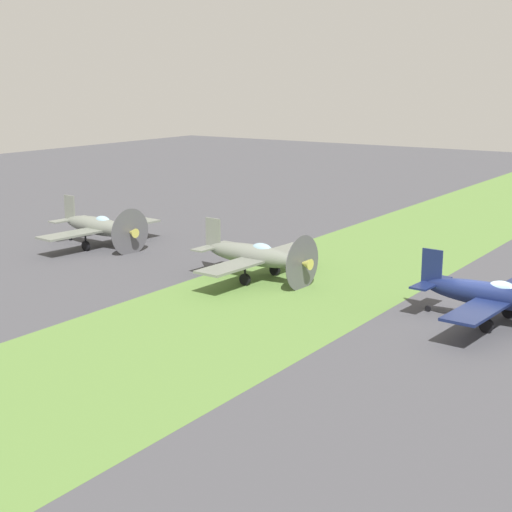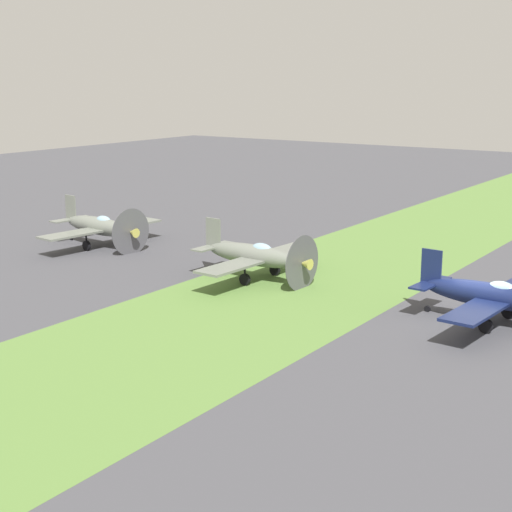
{
  "view_description": "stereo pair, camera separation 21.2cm",
  "coord_description": "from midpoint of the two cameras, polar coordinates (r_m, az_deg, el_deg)",
  "views": [
    {
      "loc": [
        32.86,
        10.59,
        10.5
      ],
      "look_at": [
        -0.7,
        -12.07,
        1.21
      ],
      "focal_mm": 55.04,
      "sensor_mm": 36.0,
      "label": 1
    },
    {
      "loc": [
        32.74,
        10.76,
        10.5
      ],
      "look_at": [
        -0.7,
        -12.07,
        1.21
      ],
      "focal_mm": 55.04,
      "sensor_mm": 36.0,
      "label": 2
    }
  ],
  "objects": [
    {
      "name": "ground_plane",
      "position": [
        36.06,
        15.62,
        -4.5
      ],
      "size": [
        160.0,
        160.0,
        0.0
      ],
      "primitive_type": "plane",
      "color": "#424247"
    },
    {
      "name": "grass_verge",
      "position": [
        39.79,
        2.95,
        -2.39
      ],
      "size": [
        120.0,
        11.0,
        0.01
      ],
      "primitive_type": "cube",
      "color": "#567A38",
      "rests_on": "ground"
    },
    {
      "name": "airplane_lead",
      "position": [
        35.33,
        16.95,
        -2.78
      ],
      "size": [
        8.61,
        6.8,
        3.06
      ],
      "rotation": [
        0.0,
        0.0,
        -0.07
      ],
      "color": "#141E47",
      "rests_on": "ground"
    },
    {
      "name": "airplane_wingman",
      "position": [
        41.28,
        0.12,
        0.05
      ],
      "size": [
        8.72,
        6.9,
        3.11
      ],
      "rotation": [
        0.0,
        0.0,
        -0.06
      ],
      "color": "slate",
      "rests_on": "ground"
    },
    {
      "name": "airplane_trail",
      "position": [
        50.26,
        -11.17,
        2.14
      ],
      "size": [
        8.81,
        6.98,
        3.12
      ],
      "rotation": [
        0.0,
        0.0,
        -0.11
      ],
      "color": "slate",
      "rests_on": "ground"
    }
  ]
}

